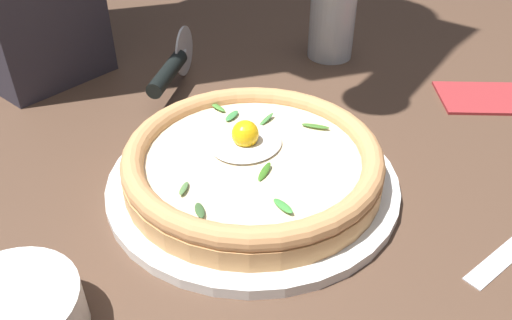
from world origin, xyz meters
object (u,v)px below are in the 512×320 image
object	(u,v)px
pizza	(256,159)
drinking_glass	(332,26)
pizza_cutter	(172,67)
folded_napkin	(490,97)
side_bowl	(13,319)

from	to	relation	value
pizza	drinking_glass	size ratio (longest dim) A/B	2.30
pizza_cutter	drinking_glass	world-z (taller)	drinking_glass
pizza	pizza_cutter	size ratio (longest dim) A/B	1.92
pizza_cutter	folded_napkin	size ratio (longest dim) A/B	1.03
folded_napkin	side_bowl	bearing A→B (deg)	-7.20
drinking_glass	folded_napkin	world-z (taller)	drinking_glass
pizza_cutter	drinking_glass	distance (m)	0.27
side_bowl	pizza_cutter	world-z (taller)	pizza_cutter
pizza_cutter	folded_napkin	bearing A→B (deg)	132.69
side_bowl	pizza	bearing A→B (deg)	-177.62
pizza	pizza_cutter	xyz separation A→B (m)	(-0.06, -0.24, 0.00)
pizza	side_bowl	xyz separation A→B (m)	(0.27, 0.01, -0.01)
side_bowl	drinking_glass	bearing A→B (deg)	-164.02
pizza	drinking_glass	xyz separation A→B (m)	(-0.32, -0.16, 0.02)
pizza_cutter	pizza	bearing A→B (deg)	74.69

